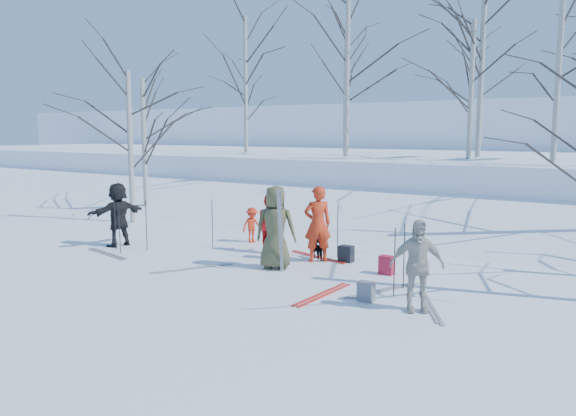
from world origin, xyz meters
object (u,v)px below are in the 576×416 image
Objects in this scene: skier_grey_west at (118,214)px; backpack_grey at (366,292)px; skier_red_north at (318,224)px; skier_cream_east at (417,266)px; backpack_red at (387,265)px; dog at (319,250)px; backpack_dark at (346,254)px; skier_redor_behind at (270,223)px; skier_red_seated at (252,225)px; skier_olive_center at (275,227)px.

skier_grey_west is 4.68× the size of backpack_grey.
skier_red_north reaches higher than skier_cream_east.
backpack_red is at bearing 91.91° from skier_cream_east.
backpack_red is (-1.51, 2.11, -0.61)m from skier_cream_east.
dog is 3.57m from backpack_grey.
skier_red_north is 1.05× the size of skier_grey_west.
backpack_dark is (0.68, 0.14, -0.05)m from dog.
backpack_dark is at bearing 116.95° from skier_grey_west.
skier_redor_behind is at bearing 173.03° from backpack_red.
skier_cream_east reaches higher than backpack_dark.
skier_grey_west reaches higher than skier_red_seated.
skier_grey_west is at bearing -18.79° from skier_olive_center.
backpack_dark is at bearing -147.19° from skier_olive_center.
skier_olive_center is at bearing 24.31° from skier_red_north.
backpack_red is 2.16m from backpack_grey.
skier_redor_behind reaches higher than backpack_dark.
skier_olive_center is at bearing -113.40° from skier_red_seated.
skier_redor_behind is 3.65× the size of backpack_red.
skier_red_north is 1.13× the size of skier_cream_east.
skier_red_north is at bearing -149.31° from backpack_dark.
backpack_grey is at bearing -55.04° from backpack_dark.
skier_red_seated is (-2.36, 2.15, -0.46)m from skier_olive_center.
skier_olive_center is 1.09× the size of skier_grey_west.
backpack_dark is at bearing 165.70° from skier_red_north.
skier_red_north is 1.21× the size of skier_redor_behind.
backpack_red is (1.93, -0.20, -0.72)m from skier_red_north.
backpack_dark is (6.16, 1.86, -0.69)m from skier_grey_west.
backpack_dark is (3.41, -0.63, -0.31)m from skier_red_seated.
skier_red_seated is at bearing -68.87° from dog.
dog is at bearing 110.58° from skier_cream_east.
skier_olive_center is at bearing 158.56° from backpack_grey.
skier_grey_west is (-5.56, -1.50, -0.04)m from skier_red_north.
skier_redor_behind reaches higher than backpack_grey.
backpack_dark is at bearing 103.02° from skier_cream_east.
skier_olive_center is 1.83m from skier_redor_behind.
backpack_red is at bearing -85.28° from skier_red_seated.
backpack_grey is (2.53, -2.51, -0.06)m from dog.
skier_red_seated reaches higher than dog.
skier_red_seated is 2.41× the size of backpack_red.
skier_red_seated is at bearing 118.38° from skier_cream_east.
skier_grey_west is 4.23× the size of backpack_red.
skier_red_north is at bearing 112.45° from skier_cream_east.
skier_grey_west reaches higher than skier_cream_east.
skier_red_north is at bearing 137.05° from backpack_grey.
skier_redor_behind is at bearing -176.75° from backpack_dark.
skier_grey_west is (-9.00, 0.81, 0.06)m from skier_cream_east.
skier_red_seated is 2.66× the size of backpack_grey.
skier_redor_behind is (-1.18, 1.39, -0.20)m from skier_olive_center.
skier_cream_east reaches higher than backpack_red.
dog is 0.70m from backpack_dark.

